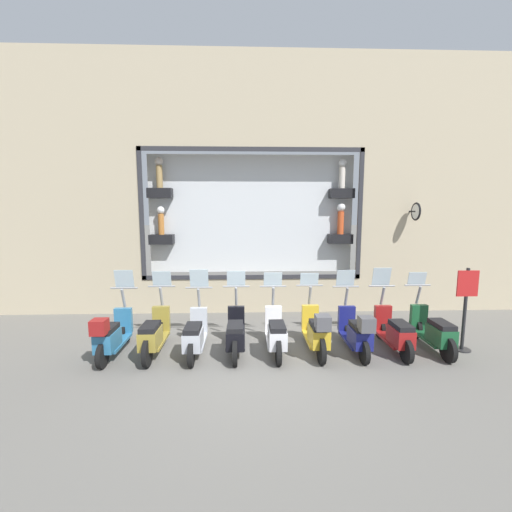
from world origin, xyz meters
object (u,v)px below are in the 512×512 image
object	(u,v)px
scooter_green_0	(434,331)
scooter_red_1	(395,332)
scooter_white_4	(276,333)
scooter_silver_6	(195,335)
scooter_teal_8	(112,335)
scooter_navy_2	(356,332)
scooter_yellow_3	(316,332)
scooter_black_5	(236,334)
scooter_olive_7	(154,334)
shop_sign_post	(465,306)

from	to	relation	value
scooter_green_0	scooter_red_1	bearing A→B (deg)	89.90
scooter_white_4	scooter_silver_6	size ratio (longest dim) A/B	1.00
scooter_white_4	scooter_teal_8	distance (m)	3.36
scooter_navy_2	scooter_white_4	xyz separation A→B (m)	(0.07, 1.68, -0.03)
scooter_navy_2	scooter_yellow_3	xyz separation A→B (m)	(0.01, 0.84, 0.02)
scooter_red_1	scooter_teal_8	size ratio (longest dim) A/B	1.00
scooter_green_0	scooter_black_5	size ratio (longest dim) A/B	1.00
scooter_green_0	scooter_black_5	world-z (taller)	scooter_black_5
scooter_teal_8	scooter_yellow_3	bearing A→B (deg)	-89.93
scooter_yellow_3	scooter_silver_6	size ratio (longest dim) A/B	1.01
scooter_olive_7	shop_sign_post	world-z (taller)	shop_sign_post
scooter_yellow_3	scooter_silver_6	bearing A→B (deg)	88.71
scooter_olive_7	shop_sign_post	size ratio (longest dim) A/B	1.01
scooter_yellow_3	shop_sign_post	size ratio (longest dim) A/B	1.01
scooter_silver_6	scooter_teal_8	size ratio (longest dim) A/B	1.00
scooter_black_5	shop_sign_post	size ratio (longest dim) A/B	1.01
scooter_green_0	shop_sign_post	bearing A→B (deg)	-88.92
scooter_black_5	scooter_teal_8	world-z (taller)	scooter_teal_8
scooter_red_1	scooter_teal_8	xyz separation A→B (m)	(-0.06, 5.88, 0.04)
scooter_green_0	scooter_olive_7	bearing A→B (deg)	89.95
scooter_white_4	shop_sign_post	size ratio (longest dim) A/B	1.01
scooter_red_1	scooter_yellow_3	bearing A→B (deg)	91.97
scooter_teal_8	scooter_red_1	bearing A→B (deg)	-89.39
shop_sign_post	scooter_navy_2	bearing A→B (deg)	91.89
scooter_red_1	scooter_yellow_3	world-z (taller)	scooter_red_1
scooter_navy_2	scooter_white_4	bearing A→B (deg)	87.77
scooter_navy_2	scooter_silver_6	size ratio (longest dim) A/B	1.00
scooter_red_1	scooter_white_4	xyz separation A→B (m)	(-0.00, 2.52, 0.00)
scooter_olive_7	shop_sign_post	xyz separation A→B (m)	(0.01, -6.54, 0.53)
scooter_green_0	scooter_white_4	size ratio (longest dim) A/B	1.00
scooter_yellow_3	scooter_black_5	distance (m)	1.68
shop_sign_post	scooter_red_1	bearing A→B (deg)	90.42
scooter_red_1	scooter_yellow_3	xyz separation A→B (m)	(-0.06, 1.68, 0.05)
scooter_green_0	scooter_yellow_3	bearing A→B (deg)	91.28
scooter_yellow_3	shop_sign_post	world-z (taller)	shop_sign_post
scooter_white_4	scooter_black_5	size ratio (longest dim) A/B	1.00
scooter_navy_2	scooter_yellow_3	bearing A→B (deg)	89.42
shop_sign_post	scooter_olive_7	bearing A→B (deg)	90.06
scooter_black_5	scooter_silver_6	size ratio (longest dim) A/B	1.01
scooter_black_5	scooter_teal_8	xyz separation A→B (m)	(-0.06, 2.52, 0.03)
scooter_navy_2	scooter_silver_6	distance (m)	3.36
scooter_green_0	scooter_silver_6	distance (m)	5.04
scooter_red_1	scooter_white_4	bearing A→B (deg)	90.02
scooter_green_0	scooter_teal_8	world-z (taller)	scooter_teal_8
scooter_white_4	scooter_teal_8	world-z (taller)	scooter_teal_8
scooter_teal_8	scooter_white_4	bearing A→B (deg)	-88.94
scooter_white_4	scooter_olive_7	xyz separation A→B (m)	(0.00, 2.52, 0.01)
scooter_green_0	scooter_red_1	size ratio (longest dim) A/B	1.00
scooter_green_0	scooter_black_5	distance (m)	4.20
scooter_red_1	scooter_white_4	world-z (taller)	scooter_red_1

